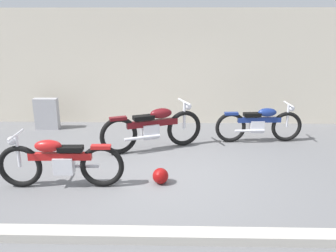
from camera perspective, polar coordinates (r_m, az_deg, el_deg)
name	(u,v)px	position (r m, az deg, el deg)	size (l,w,h in m)	color
ground_plane	(160,176)	(6.12, -1.40, -8.20)	(40.00, 40.00, 0.00)	slate
building_wall	(166,67)	(9.09, -0.41, 9.71)	(18.00, 0.30, 2.93)	beige
curb_strip	(152,235)	(4.47, -2.60, -17.61)	(18.00, 0.24, 0.12)	#B7B2A8
stone_marker	(47,114)	(9.13, -19.41, 1.92)	(0.58, 0.20, 0.78)	#9E9EA3
helmet	(160,176)	(5.79, -1.25, -8.25)	(0.27, 0.27, 0.27)	maroon
motorcycle_red	(60,162)	(5.83, -17.48, -5.63)	(2.04, 0.57, 0.91)	black
motorcycle_maroon	(153,128)	(7.18, -2.43, -0.29)	(2.08, 1.04, 0.99)	black
motorcycle_blue	(260,124)	(7.93, 14.92, 0.38)	(1.95, 0.54, 0.87)	black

